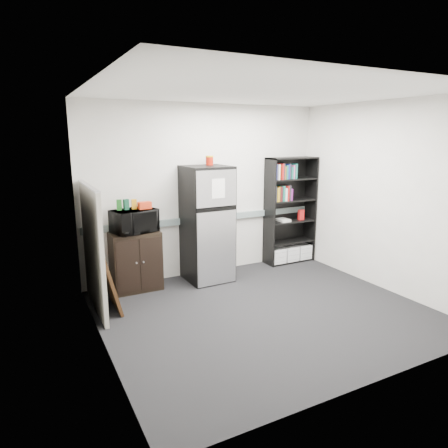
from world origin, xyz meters
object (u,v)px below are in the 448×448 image
bookshelf (290,211)px  cabinet (136,261)px  cubicle_partition (93,249)px  microwave (134,221)px  refrigerator (207,224)px

bookshelf → cabinet: 2.82m
cubicle_partition → microwave: size_ratio=2.72×
refrigerator → cabinet: bearing=174.7°
bookshelf → microwave: 2.79m
cubicle_partition → cabinet: (0.65, 0.42, -0.38)m
bookshelf → microwave: size_ratio=3.11×
microwave → refrigerator: size_ratio=0.34×
bookshelf → refrigerator: bookshelf is taller
bookshelf → refrigerator: size_ratio=1.04×
bookshelf → refrigerator: 1.68m
bookshelf → cubicle_partition: (-3.43, -0.49, -0.10)m
cabinet → refrigerator: 1.20m
microwave → refrigerator: bearing=-19.1°
cabinet → microwave: (0.00, -0.02, 0.60)m
bookshelf → cabinet: (-2.78, -0.06, -0.48)m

